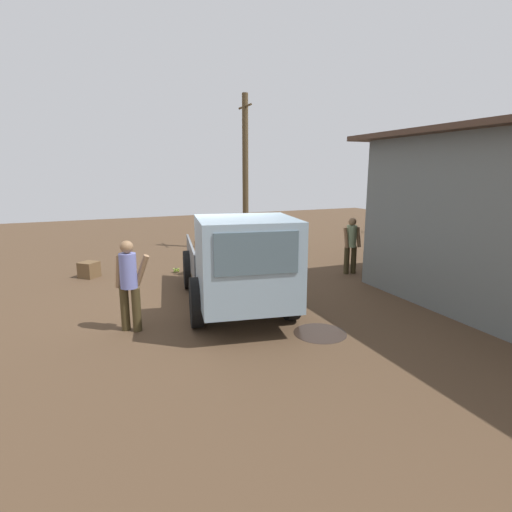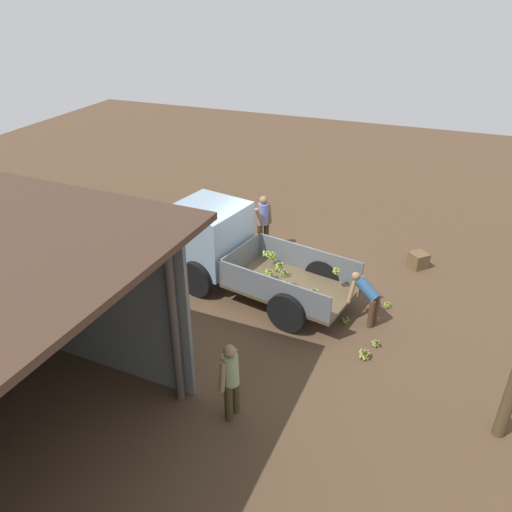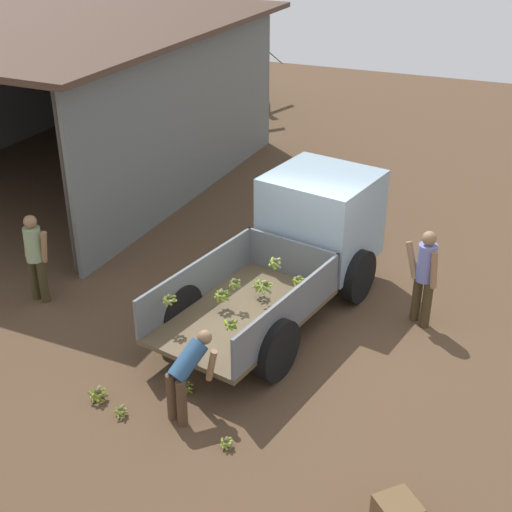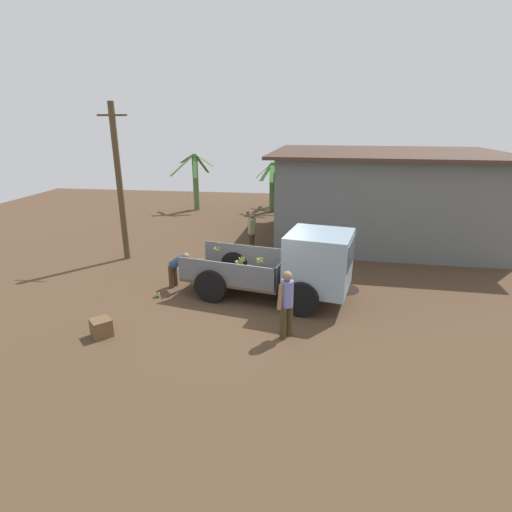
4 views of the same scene
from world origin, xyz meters
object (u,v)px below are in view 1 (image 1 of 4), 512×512
(banana_bunch_on_ground_1, at_px, (228,264))
(banana_bunch_on_ground_3, at_px, (176,270))
(wooden_crate_0, at_px, (89,270))
(utility_pole, at_px, (245,173))
(person_bystander_near_shed, at_px, (351,243))
(person_worker_loading, at_px, (205,249))
(person_foreground_visitor, at_px, (129,281))
(banana_bunch_on_ground_0, at_px, (244,263))
(cargo_truck, at_px, (242,265))
(banana_bunch_on_ground_2, at_px, (218,272))

(banana_bunch_on_ground_1, height_order, banana_bunch_on_ground_3, banana_bunch_on_ground_1)
(banana_bunch_on_ground_3, bearing_deg, wooden_crate_0, -102.03)
(utility_pole, height_order, person_bystander_near_shed, utility_pole)
(person_worker_loading, height_order, banana_bunch_on_ground_3, person_worker_loading)
(utility_pole, bearing_deg, person_worker_loading, -40.89)
(utility_pole, height_order, person_foreground_visitor, utility_pole)
(utility_pole, height_order, banana_bunch_on_ground_3, utility_pole)
(banana_bunch_on_ground_0, bearing_deg, wooden_crate_0, -98.67)
(utility_pole, bearing_deg, wooden_crate_0, -70.80)
(utility_pole, height_order, banana_bunch_on_ground_1, utility_pole)
(person_bystander_near_shed, bearing_deg, banana_bunch_on_ground_3, -107.64)
(banana_bunch_on_ground_1, bearing_deg, cargo_truck, -16.62)
(cargo_truck, distance_m, person_foreground_visitor, 2.12)
(cargo_truck, bearing_deg, wooden_crate_0, -138.81)
(banana_bunch_on_ground_0, xyz_separation_m, banana_bunch_on_ground_2, (0.64, -1.08, -0.03))
(person_worker_loading, bearing_deg, banana_bunch_on_ground_1, 136.94)
(wooden_crate_0, bearing_deg, banana_bunch_on_ground_3, 77.97)
(utility_pole, relative_size, banana_bunch_on_ground_0, 22.01)
(person_foreground_visitor, relative_size, person_bystander_near_shed, 1.04)
(utility_pole, relative_size, person_bystander_near_shed, 3.45)
(person_bystander_near_shed, height_order, banana_bunch_on_ground_0, person_bystander_near_shed)
(banana_bunch_on_ground_0, xyz_separation_m, banana_bunch_on_ground_1, (-0.17, -0.47, -0.02))
(banana_bunch_on_ground_0, bearing_deg, person_bystander_near_shed, 51.28)
(banana_bunch_on_ground_0, xyz_separation_m, wooden_crate_0, (-0.67, -4.38, 0.10))
(banana_bunch_on_ground_1, relative_size, wooden_crate_0, 0.45)
(person_bystander_near_shed, bearing_deg, wooden_crate_0, -103.36)
(banana_bunch_on_ground_0, bearing_deg, cargo_truck, -23.20)
(cargo_truck, relative_size, person_foreground_visitor, 2.97)
(utility_pole, distance_m, wooden_crate_0, 6.42)
(person_worker_loading, xyz_separation_m, banana_bunch_on_ground_2, (0.39, 0.24, -0.63))
(utility_pole, bearing_deg, cargo_truck, -23.48)
(banana_bunch_on_ground_3, relative_size, wooden_crate_0, 0.44)
(banana_bunch_on_ground_0, bearing_deg, banana_bunch_on_ground_2, -59.24)
(utility_pole, relative_size, banana_bunch_on_ground_1, 28.04)
(person_bystander_near_shed, distance_m, banana_bunch_on_ground_2, 3.87)
(person_worker_loading, bearing_deg, utility_pole, 159.65)
(banana_bunch_on_ground_0, relative_size, banana_bunch_on_ground_1, 1.27)
(utility_pole, distance_m, banana_bunch_on_ground_2, 4.79)
(cargo_truck, distance_m, utility_pole, 7.43)
(person_foreground_visitor, xyz_separation_m, banana_bunch_on_ground_2, (-3.09, 2.74, -0.84))
(cargo_truck, relative_size, banana_bunch_on_ground_0, 19.81)
(banana_bunch_on_ground_2, bearing_deg, wooden_crate_0, -111.56)
(person_worker_loading, relative_size, banana_bunch_on_ground_0, 4.73)
(person_worker_loading, bearing_deg, wooden_crate_0, -86.12)
(person_bystander_near_shed, relative_size, banana_bunch_on_ground_1, 8.14)
(cargo_truck, xyz_separation_m, person_foreground_visitor, (-0.30, -2.09, -0.17))
(person_bystander_near_shed, relative_size, banana_bunch_on_ground_3, 8.34)
(person_bystander_near_shed, distance_m, wooden_crate_0, 7.38)
(banana_bunch_on_ground_3, xyz_separation_m, wooden_crate_0, (-0.49, -2.32, 0.13))
(utility_pole, height_order, banana_bunch_on_ground_2, utility_pole)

